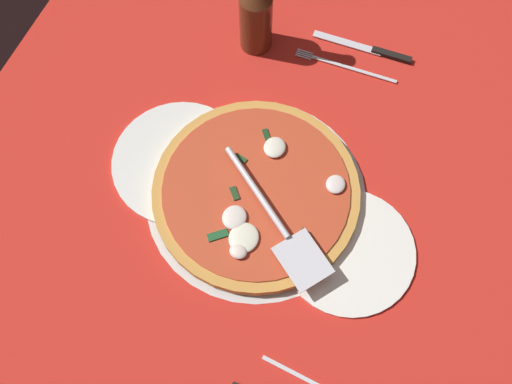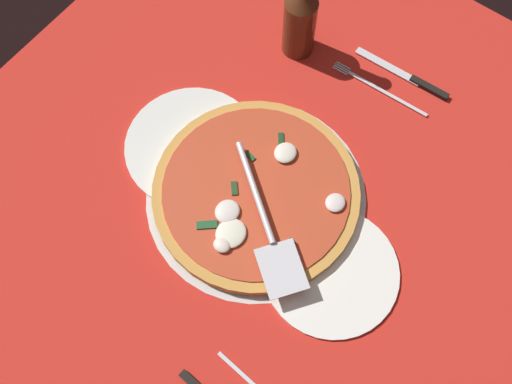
% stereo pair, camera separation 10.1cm
% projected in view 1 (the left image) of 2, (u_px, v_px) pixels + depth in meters
% --- Properties ---
extents(ground_plane, '(1.09, 1.09, 0.01)m').
position_uv_depth(ground_plane, '(275.00, 185.00, 1.04)').
color(ground_plane, red).
extents(pizza_pan, '(0.36, 0.36, 0.01)m').
position_uv_depth(pizza_pan, '(256.00, 195.00, 1.03)').
color(pizza_pan, silver).
rests_on(pizza_pan, ground_plane).
extents(dinner_plate_left, '(0.21, 0.21, 0.01)m').
position_uv_depth(dinner_plate_left, '(348.00, 252.00, 0.99)').
color(dinner_plate_left, white).
rests_on(dinner_plate_left, ground_plane).
extents(dinner_plate_right, '(0.23, 0.23, 0.01)m').
position_uv_depth(dinner_plate_right, '(180.00, 162.00, 1.05)').
color(dinner_plate_right, silver).
rests_on(dinner_plate_right, ground_plane).
extents(pizza, '(0.34, 0.34, 0.03)m').
position_uv_depth(pizza, '(256.00, 193.00, 1.01)').
color(pizza, gold).
rests_on(pizza, pizza_pan).
extents(pizza_server, '(0.24, 0.18, 0.01)m').
position_uv_depth(pizza_server, '(278.00, 223.00, 0.97)').
color(pizza_server, silver).
rests_on(pizza_server, pizza).
extents(place_setting_near, '(0.21, 0.12, 0.01)m').
position_uv_depth(place_setting_near, '(359.00, 59.00, 1.14)').
color(place_setting_near, white).
rests_on(place_setting_near, ground_plane).
extents(beer_bottle, '(0.06, 0.06, 0.23)m').
position_uv_depth(beer_bottle, '(256.00, 13.00, 1.07)').
color(beer_bottle, '#562D18').
rests_on(beer_bottle, ground_plane).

